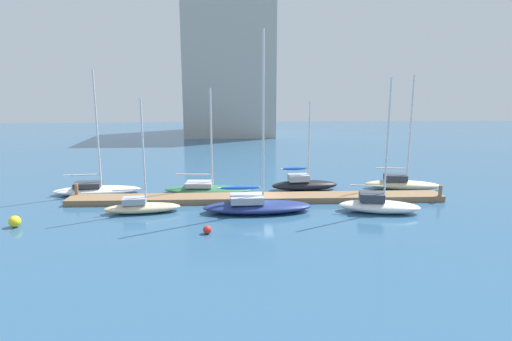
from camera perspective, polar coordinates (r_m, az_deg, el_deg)
name	(u,v)px	position (r m, az deg, el deg)	size (l,w,h in m)	color
ground_plane	(257,201)	(34.65, 0.14, -3.93)	(120.00, 120.00, 0.00)	#2D567A
dock_pier	(257,198)	(34.59, 0.14, -3.57)	(29.03, 2.01, 0.45)	#846647
dock_piling_near_end	(77,192)	(37.44, -22.06, -2.58)	(0.28, 0.28, 1.31)	#846647
dock_piling_far_end	(440,194)	(37.08, 22.59, -2.76)	(0.28, 0.28, 1.31)	#846647
sailboat_0	(96,189)	(38.81, -19.87, -2.20)	(7.16, 2.84, 10.02)	white
sailboat_1	(141,206)	(32.66, -14.52, -4.44)	(5.50, 2.17, 8.11)	beige
sailboat_2	(207,188)	(37.13, -6.31, -2.26)	(7.34, 2.75, 8.62)	#2D7047
sailboat_3	(256,204)	(31.73, 0.01, -4.37)	(7.86, 2.90, 12.60)	navy
sailboat_4	(304,183)	(37.99, 6.16, -1.66)	(5.77, 2.13, 7.51)	black
sailboat_5	(379,204)	(32.87, 15.48, -4.22)	(5.96, 2.98, 9.46)	white
sailboat_6	(402,183)	(40.02, 18.24, -1.54)	(6.49, 2.74, 9.63)	beige
mooring_buoy_red	(207,230)	(27.78, -6.29, -7.57)	(0.52, 0.52, 0.52)	red
mooring_buoy_yellow	(15,221)	(32.68, -28.60, -5.77)	(0.75, 0.75, 0.75)	yellow
harbor_building_distant	(230,71)	(74.76, -3.37, 12.71)	(14.20, 13.54, 20.70)	#ADA89E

